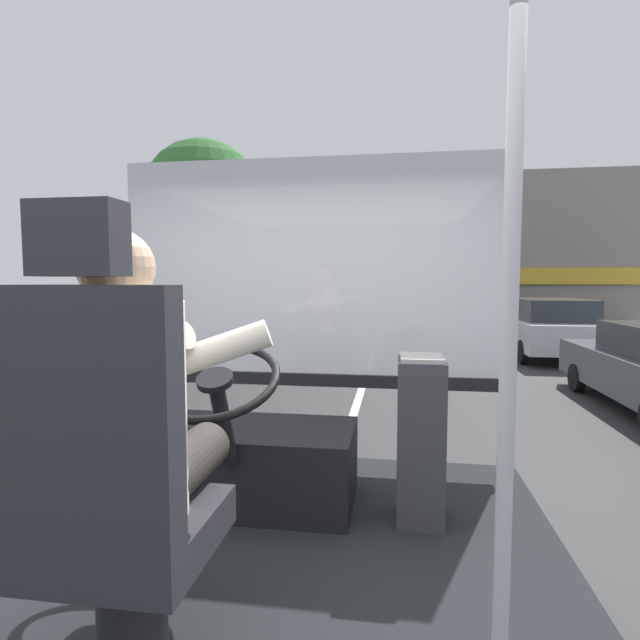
% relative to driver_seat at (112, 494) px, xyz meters
% --- Properties ---
extents(ground, '(18.00, 44.00, 0.06)m').
position_rel_driver_seat_xyz_m(ground, '(0.20, 9.18, -1.27)').
color(ground, '#313131').
extents(driver_seat, '(0.48, 0.48, 1.35)m').
position_rel_driver_seat_xyz_m(driver_seat, '(0.00, 0.00, 0.00)').
color(driver_seat, black).
rests_on(driver_seat, bus_floor).
extents(bus_driver, '(0.75, 0.59, 0.81)m').
position_rel_driver_seat_xyz_m(bus_driver, '(0.00, 0.11, 0.20)').
color(bus_driver, '#332D28').
rests_on(bus_driver, driver_seat).
extents(steering_console, '(1.10, 1.01, 0.87)m').
position_rel_driver_seat_xyz_m(steering_console, '(0.00, 1.23, -0.36)').
color(steering_console, black).
rests_on(steering_console, bus_floor).
extents(handrail_pole, '(0.04, 0.04, 2.12)m').
position_rel_driver_seat_xyz_m(handrail_pole, '(1.05, 0.14, 0.48)').
color(handrail_pole, '#B7B7BC').
rests_on(handrail_pole, bus_floor).
extents(fare_box, '(0.22, 0.27, 0.80)m').
position_rel_driver_seat_xyz_m(fare_box, '(0.88, 1.18, -0.18)').
color(fare_box, '#333338').
rests_on(fare_box, bus_floor).
extents(windshield_panel, '(2.50, 0.08, 1.48)m').
position_rel_driver_seat_xyz_m(windshield_panel, '(0.20, 2.00, 0.46)').
color(windshield_panel, silver).
extents(street_tree, '(2.97, 2.97, 5.31)m').
position_rel_driver_seat_xyz_m(street_tree, '(-4.03, 10.88, 2.55)').
color(street_tree, '#4C3828').
rests_on(street_tree, ground).
extents(shop_building, '(10.27, 4.39, 5.87)m').
position_rel_driver_seat_xyz_m(shop_building, '(6.88, 20.37, 1.68)').
color(shop_building, gray).
rests_on(shop_building, ground).
extents(parked_car_silver, '(1.84, 3.82, 1.40)m').
position_rel_driver_seat_xyz_m(parked_car_silver, '(4.36, 11.31, -0.53)').
color(parked_car_silver, silver).
rests_on(parked_car_silver, ground).
extents(parked_car_black, '(2.02, 4.08, 1.20)m').
position_rel_driver_seat_xyz_m(parked_car_black, '(4.91, 16.83, -0.63)').
color(parked_car_black, black).
rests_on(parked_car_black, ground).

